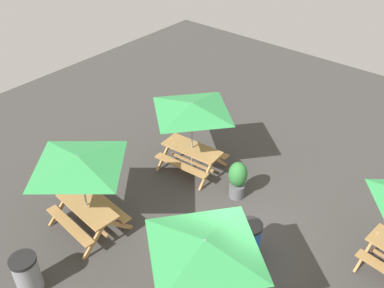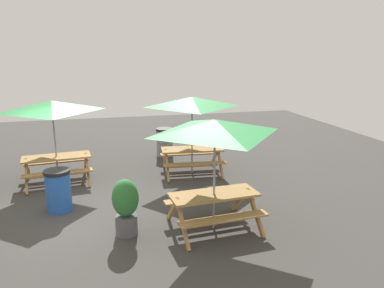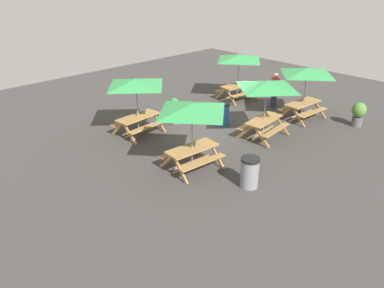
{
  "view_description": "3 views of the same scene",
  "coord_description": "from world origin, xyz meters",
  "views": [
    {
      "loc": [
        -3.58,
        6.08,
        8.17
      ],
      "look_at": [
        3.05,
        -1.84,
        0.9
      ],
      "focal_mm": 40.0,
      "sensor_mm": 36.0,
      "label": 1
    },
    {
      "loc": [
        0.87,
        -8.65,
        3.62
      ],
      "look_at": [
        3.49,
        1.75,
        0.9
      ],
      "focal_mm": 35.0,
      "sensor_mm": 36.0,
      "label": 2
    },
    {
      "loc": [
        11.18,
        9.75,
        6.17
      ],
      "look_at": [
        3.49,
        1.75,
        0.9
      ],
      "focal_mm": 35.0,
      "sensor_mm": 36.0,
      "label": 3
    }
  ],
  "objects": [
    {
      "name": "potted_plant_0",
      "position": [
        1.27,
        -1.67,
        0.62
      ],
      "size": [
        0.53,
        0.53,
        1.16
      ],
      "color": "#59595B",
      "rests_on": "ground"
    },
    {
      "name": "trash_bin_gray",
      "position": [
        3.02,
        3.8,
        0.49
      ],
      "size": [
        0.59,
        0.59,
        0.98
      ],
      "color": "gray",
      "rests_on": "ground"
    },
    {
      "name": "ground_plane",
      "position": [
        0.0,
        0.0,
        0.0
      ],
      "size": [
        24.0,
        24.0,
        0.0
      ],
      "primitive_type": "plane",
      "color": "#3D3A38",
      "rests_on": "ground"
    },
    {
      "name": "picnic_table_2",
      "position": [
        3.05,
        -1.84,
        1.99
      ],
      "size": [
        2.16,
        2.16,
        2.34
      ],
      "rotation": [
        0.0,
        0.0,
        0.08
      ],
      "color": "#A87A44",
      "rests_on": "ground"
    },
    {
      "name": "trash_bin_blue",
      "position": [
        -0.14,
        -0.14,
        0.49
      ],
      "size": [
        0.59,
        0.59,
        0.98
      ],
      "color": "blue",
      "rests_on": "ground"
    },
    {
      "name": "picnic_table_3",
      "position": [
        -0.34,
        1.85,
        1.99
      ],
      "size": [
        2.2,
        2.2,
        2.34
      ],
      "rotation": [
        0.0,
        0.0,
        0.1
      ],
      "color": "#A87A44",
      "rests_on": "ground"
    },
    {
      "name": "picnic_table_1",
      "position": [
        3.49,
        1.75,
        1.99
      ],
      "size": [
        2.16,
        2.16,
        2.34
      ],
      "rotation": [
        0.0,
        0.0,
        -0.09
      ],
      "color": "#A87A44",
      "rests_on": "ground"
    }
  ]
}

